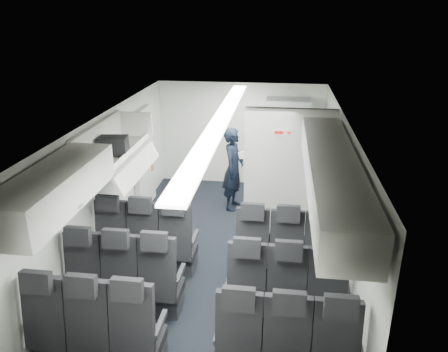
% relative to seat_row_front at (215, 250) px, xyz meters
% --- Properties ---
extents(cabin_shell, '(3.41, 6.01, 2.16)m').
position_rel_seat_row_front_xyz_m(cabin_shell, '(0.00, 0.53, 0.72)').
color(cabin_shell, black).
rests_on(cabin_shell, ground).
extents(seat_row_front, '(3.33, 0.56, 1.24)m').
position_rel_seat_row_front_xyz_m(seat_row_front, '(0.00, 0.00, 0.00)').
color(seat_row_front, black).
rests_on(seat_row_front, cabin_shell).
extents(seat_row_mid, '(3.33, 0.56, 1.24)m').
position_rel_seat_row_front_xyz_m(seat_row_mid, '(0.00, -0.90, 0.00)').
color(seat_row_mid, black).
rests_on(seat_row_mid, cabin_shell).
extents(seat_row_rear, '(3.33, 0.56, 1.24)m').
position_rel_seat_row_front_xyz_m(seat_row_rear, '(0.00, -1.80, 0.00)').
color(seat_row_rear, black).
rests_on(seat_row_rear, cabin_shell).
extents(overhead_bin_left_rear, '(0.53, 1.80, 0.40)m').
position_rel_seat_row_front_xyz_m(overhead_bin_left_rear, '(-1.40, -1.47, 1.46)').
color(overhead_bin_left_rear, silver).
rests_on(overhead_bin_left_rear, cabin_shell).
extents(overhead_bin_left_front_open, '(0.64, 1.70, 0.72)m').
position_rel_seat_row_front_xyz_m(overhead_bin_left_front_open, '(-1.44, 0.28, 1.33)').
color(overhead_bin_left_front_open, '#9E9E93').
rests_on(overhead_bin_left_front_open, cabin_shell).
extents(overhead_bin_right_rear, '(0.53, 1.80, 0.40)m').
position_rel_seat_row_front_xyz_m(overhead_bin_right_rear, '(1.40, -1.47, 1.46)').
color(overhead_bin_right_rear, silver).
rests_on(overhead_bin_right_rear, cabin_shell).
extents(overhead_bin_right_front, '(0.53, 1.70, 0.40)m').
position_rel_seat_row_front_xyz_m(overhead_bin_right_front, '(1.40, 0.28, 1.46)').
color(overhead_bin_right_front, silver).
rests_on(overhead_bin_right_front, cabin_shell).
extents(bulkhead_partition, '(1.40, 0.15, 2.13)m').
position_rel_seat_row_front_xyz_m(bulkhead_partition, '(0.98, 1.33, 0.67)').
color(bulkhead_partition, silver).
rests_on(bulkhead_partition, cabin_shell).
extents(galley_unit, '(0.85, 0.52, 1.90)m').
position_rel_seat_row_front_xyz_m(galley_unit, '(0.95, 3.25, 0.55)').
color(galley_unit, '#939399').
rests_on(galley_unit, cabin_shell).
extents(boarding_door, '(0.12, 1.27, 1.86)m').
position_rel_seat_row_front_xyz_m(boarding_door, '(-1.64, 2.09, 0.55)').
color(boarding_door, silver).
rests_on(boarding_door, cabin_shell).
extents(flight_attendant, '(0.47, 0.63, 1.56)m').
position_rel_seat_row_front_xyz_m(flight_attendant, '(-0.00, 2.26, 0.37)').
color(flight_attendant, black).
rests_on(flight_attendant, ground).
extents(carry_on_bag, '(0.41, 0.31, 0.23)m').
position_rel_seat_row_front_xyz_m(carry_on_bag, '(-1.41, 0.18, 1.42)').
color(carry_on_bag, black).
rests_on(carry_on_bag, overhead_bin_left_front_open).
extents(papers, '(0.18, 0.03, 0.13)m').
position_rel_seat_row_front_xyz_m(papers, '(0.19, 2.21, 0.67)').
color(papers, white).
rests_on(papers, flight_attendant).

